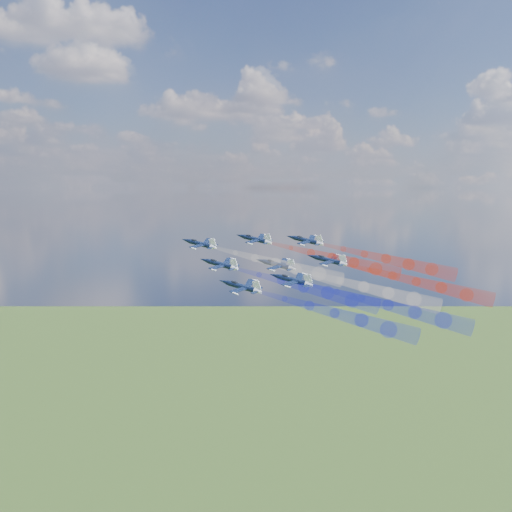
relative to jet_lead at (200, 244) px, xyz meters
name	(u,v)px	position (x,y,z in m)	size (l,w,h in m)	color
jet_lead	(200,244)	(0.00, 0.00, 0.00)	(9.43, 11.79, 3.14)	black
trail_lead	(275,263)	(13.67, -18.65, -3.93)	(3.93, 36.50, 3.93)	white
jet_inner_left	(220,264)	(-0.06, -15.05, -3.95)	(9.43, 11.79, 3.14)	black
trail_inner_left	(304,287)	(13.60, -33.70, -7.88)	(3.93, 36.50, 3.93)	#1A23DF
jet_inner_right	(255,239)	(15.45, -2.39, 0.92)	(9.43, 11.79, 3.14)	black
trail_inner_right	(332,258)	(29.12, -21.04, -3.01)	(3.93, 36.50, 3.93)	red
jet_outer_left	(242,287)	(-0.24, -29.00, -7.61)	(9.43, 11.79, 3.14)	black
trail_outer_left	(335,313)	(13.43, -47.65, -11.55)	(3.93, 36.50, 3.93)	#1A23DF
jet_center_third	(277,265)	(13.82, -19.38, -4.30)	(9.43, 11.79, 3.14)	black
trail_center_third	(364,287)	(27.49, -38.03, -8.23)	(3.93, 36.50, 3.93)	white
jet_outer_right	(306,240)	(28.67, -7.98, 0.54)	(9.43, 11.79, 3.14)	black
trail_outer_right	(386,259)	(42.34, -26.62, -3.39)	(3.93, 36.50, 3.93)	red
jet_rear_left	(293,280)	(11.75, -31.57, -6.49)	(9.43, 11.79, 3.14)	black
trail_rear_left	(388,305)	(25.42, -50.22, -10.42)	(3.93, 36.50, 3.93)	#1A23DF
jet_rear_right	(328,260)	(27.79, -21.45, -3.59)	(9.43, 11.79, 3.14)	black
trail_rear_right	(416,282)	(41.46, -40.10, -7.52)	(3.93, 36.50, 3.93)	red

